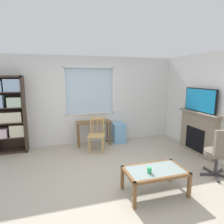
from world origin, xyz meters
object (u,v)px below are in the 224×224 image
at_px(bookshelf, 6,112).
at_px(coffee_table, 155,173).
at_px(plastic_drawer_unit, 118,133).
at_px(office_chair, 220,151).
at_px(desk_under_window, 94,125).
at_px(wooden_chair, 97,134).
at_px(tv, 200,100).
at_px(fireplace, 198,133).
at_px(sippy_cup, 149,170).

height_order(bookshelf, coffee_table, bookshelf).
distance_m(plastic_drawer_unit, office_chair, 2.86).
height_order(office_chair, coffee_table, office_chair).
xyz_separation_m(desk_under_window, coffee_table, (0.51, -2.64, -0.21)).
bearing_deg(office_chair, wooden_chair, 134.53).
bearing_deg(plastic_drawer_unit, tv, -40.57).
height_order(bookshelf, plastic_drawer_unit, bookshelf).
distance_m(fireplace, tv, 0.83).
distance_m(plastic_drawer_unit, sippy_cup, 2.79).
bearing_deg(wooden_chair, sippy_cup, -79.82).
bearing_deg(wooden_chair, coffee_table, -75.77).
bearing_deg(sippy_cup, plastic_drawer_unit, 81.87).
bearing_deg(fireplace, coffee_table, -146.51).
distance_m(plastic_drawer_unit, coffee_table, 2.70).
bearing_deg(plastic_drawer_unit, fireplace, -40.26).
bearing_deg(plastic_drawer_unit, sippy_cup, -98.13).
xyz_separation_m(desk_under_window, tv, (2.42, -1.37, 0.80)).
distance_m(coffee_table, sippy_cup, 0.19).
bearing_deg(bookshelf, tv, -17.57).
bearing_deg(wooden_chair, fireplace, -19.05).
relative_size(desk_under_window, tv, 0.94).
bearing_deg(plastic_drawer_unit, desk_under_window, -176.26).
height_order(fireplace, coffee_table, fireplace).
bearing_deg(plastic_drawer_unit, coffee_table, -95.32).
relative_size(fireplace, office_chair, 1.27).
relative_size(desk_under_window, office_chair, 0.98).
relative_size(wooden_chair, sippy_cup, 10.00).
height_order(desk_under_window, coffee_table, desk_under_window).
xyz_separation_m(desk_under_window, wooden_chair, (-0.02, -0.52, -0.11)).
distance_m(fireplace, office_chair, 1.26).
bearing_deg(plastic_drawer_unit, office_chair, -65.17).
relative_size(bookshelf, plastic_drawer_unit, 3.43).
bearing_deg(sippy_cup, tv, 33.30).
height_order(wooden_chair, coffee_table, wooden_chair).
relative_size(wooden_chair, plastic_drawer_unit, 1.56).
bearing_deg(desk_under_window, plastic_drawer_unit, 3.74).
distance_m(desk_under_window, tv, 2.89).
bearing_deg(wooden_chair, tv, -19.18).
xyz_separation_m(tv, sippy_cup, (-2.05, -1.34, -0.91)).
relative_size(wooden_chair, tv, 0.86).
bearing_deg(wooden_chair, bookshelf, 164.25).
xyz_separation_m(bookshelf, desk_under_window, (2.23, -0.11, -0.50)).
height_order(tv, sippy_cup, tv).
height_order(desk_under_window, tv, tv).
bearing_deg(fireplace, tv, -180.00).
bearing_deg(bookshelf, coffee_table, -44.98).
xyz_separation_m(plastic_drawer_unit, sippy_cup, (-0.39, -2.76, 0.19)).
relative_size(desk_under_window, plastic_drawer_unit, 1.70).
xyz_separation_m(fireplace, sippy_cup, (-2.06, -1.34, -0.07)).
xyz_separation_m(plastic_drawer_unit, fireplace, (1.67, -1.42, 0.26)).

